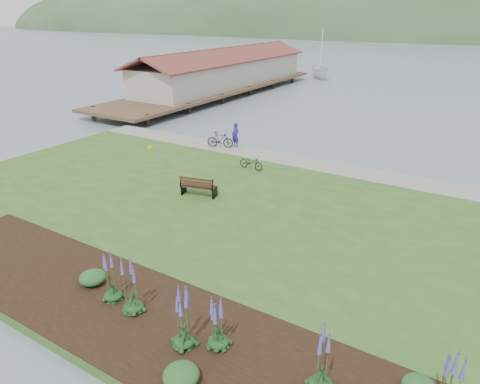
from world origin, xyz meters
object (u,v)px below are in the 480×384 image
at_px(park_bench, 198,186).
at_px(person, 235,133).
at_px(sailboat, 319,79).
at_px(bicycle_a, 251,162).

distance_m(park_bench, person, 9.03).
height_order(park_bench, sailboat, sailboat).
xyz_separation_m(bicycle_a, sailboat, (-12.11, 41.37, -0.83)).
bearing_deg(park_bench, bicycle_a, 73.37).
bearing_deg(person, park_bench, -54.24).
bearing_deg(bicycle_a, person, 48.10).
bearing_deg(sailboat, park_bench, -115.54).
distance_m(person, bicycle_a, 4.78).
bearing_deg(bicycle_a, sailboat, 20.51).
relative_size(bicycle_a, sailboat, 0.07).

